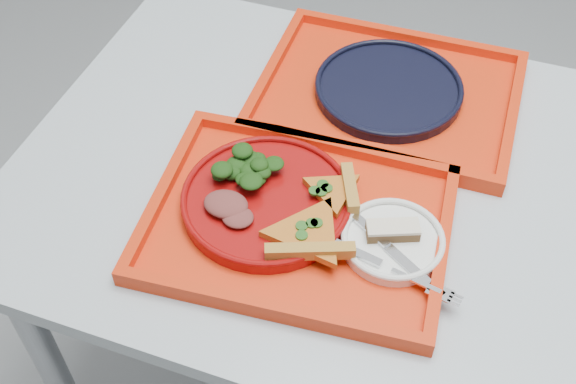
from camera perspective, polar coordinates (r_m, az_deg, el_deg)
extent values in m
cube|color=#A1ABB4|center=(1.17, 17.06, -2.27)|extent=(1.60, 0.80, 0.03)
cylinder|color=gray|center=(1.47, -17.96, -13.40)|extent=(0.05, 0.05, 0.72)
cylinder|color=gray|center=(1.78, -7.35, 3.55)|extent=(0.05, 0.05, 0.72)
cube|color=red|center=(1.10, 0.84, -2.39)|extent=(0.48, 0.39, 0.01)
cube|color=red|center=(1.31, 7.88, 7.53)|extent=(0.46, 0.36, 0.01)
cylinder|color=maroon|center=(1.10, -1.69, -0.78)|extent=(0.26, 0.26, 0.02)
cylinder|color=white|center=(1.07, 8.25, -3.95)|extent=(0.15, 0.15, 0.01)
cylinder|color=black|center=(1.30, 7.94, 7.99)|extent=(0.26, 0.26, 0.02)
ellipsoid|color=black|center=(1.12, -3.26, 2.18)|extent=(0.08, 0.07, 0.04)
ellipsoid|color=brown|center=(1.08, -4.93, -0.97)|extent=(0.07, 0.05, 0.02)
cube|color=#4D2B19|center=(1.06, 8.26, -3.10)|extent=(0.08, 0.06, 0.02)
cube|color=beige|center=(1.05, 8.32, -2.73)|extent=(0.08, 0.06, 0.01)
cube|color=silver|center=(1.04, 8.44, -4.76)|extent=(0.16, 0.11, 0.01)
cube|color=silver|center=(1.02, 8.12, -6.03)|extent=(0.19, 0.06, 0.01)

